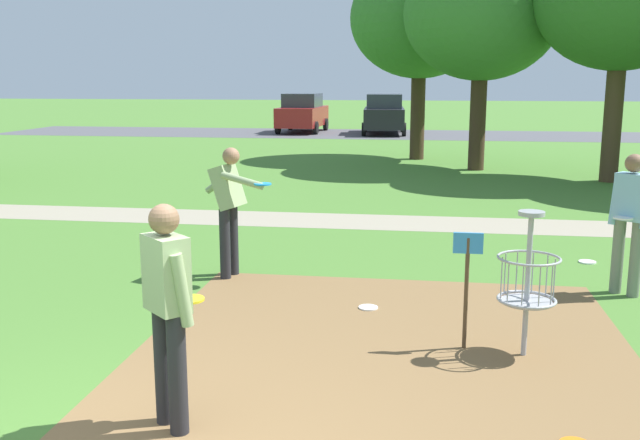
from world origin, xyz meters
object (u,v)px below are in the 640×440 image
Objects in this scene: player_waiting_right at (168,304)px; tree_near_left at (420,19)px; player_throwing at (630,216)px; frisbee_mid_grass at (587,262)px; parked_car_center_left at (384,114)px; parked_car_leftmost at (302,113)px; frisbee_far_left at (368,308)px; disc_golf_basket at (521,278)px; player_waiting_left at (229,203)px; tree_mid_center at (482,14)px.

player_waiting_right is 18.88m from tree_near_left.
player_throwing is 1.80m from frisbee_mid_grass.
player_waiting_right is 0.40× the size of parked_car_center_left.
parked_car_leftmost is at bearing 97.91° from player_waiting_right.
player_throwing is at bearing 43.50° from player_waiting_right.
tree_near_left reaches higher than parked_car_center_left.
frisbee_far_left is 0.04× the size of tree_near_left.
disc_golf_basket is 0.22× the size of tree_near_left.
player_waiting_right reaches higher than frisbee_far_left.
disc_golf_basket is at bearing -85.86° from tree_near_left.
tree_near_left is at bearing 100.63° from player_throwing.
player_throwing is 26.74m from parked_car_leftmost.
player_waiting_left is 4.17m from player_waiting_right.
player_waiting_left is 0.28× the size of tree_mid_center.
parked_car_leftmost is (-7.34, 13.43, -3.38)m from tree_mid_center.
tree_near_left is at bearing 81.25° from player_waiting_left.
parked_car_center_left is at bearing 88.76° from player_waiting_left.
player_throwing is 0.40× the size of parked_car_leftmost.
tree_near_left is at bearing 94.14° from disc_golf_basket.
player_throwing is at bearing -85.21° from tree_mid_center.
disc_golf_basket is 4.10m from player_waiting_left.
player_throwing is 7.73× the size of frisbee_far_left.
parked_car_leftmost is at bearing 108.17° from player_throwing.
player_waiting_left is 24.82m from parked_car_center_left.
frisbee_mid_grass is 0.04× the size of tree_mid_center.
player_throwing is at bearing 18.18° from frisbee_far_left.
player_waiting_left is 2.40m from frisbee_far_left.
player_waiting_left is at bearing -98.75° from tree_near_left.
tree_mid_center is (2.02, 12.96, 4.29)m from frisbee_far_left.
player_waiting_left and player_waiting_right have the same top height.
player_throwing is at bearing -71.83° from parked_car_leftmost.
disc_golf_basket is 0.81× the size of player_waiting_right.
player_waiting_right is 0.27× the size of tree_near_left.
frisbee_mid_grass is at bearing -79.59° from parked_car_center_left.
tree_near_left is 3.03m from tree_mid_center.
tree_mid_center reaches higher than disc_golf_basket.
frisbee_far_left is at bearing -78.61° from parked_car_leftmost.
frisbee_far_left is 0.05× the size of parked_car_leftmost.
player_waiting_right is at bearing -80.56° from player_waiting_left.
player_waiting_left is 0.40× the size of parked_car_leftmost.
player_waiting_right is 7.00m from frisbee_mid_grass.
player_throwing is 0.27× the size of tree_near_left.
parked_car_leftmost is at bearing 97.67° from player_waiting_left.
frisbee_mid_grass is at bearing 40.77° from frisbee_far_left.
frisbee_far_left is at bearing -98.86° from tree_mid_center.
frisbee_mid_grass is at bearing -85.07° from tree_mid_center.
parked_car_center_left is (-0.15, 28.93, -0.05)m from player_waiting_right.
parked_car_leftmost is (-3.41, 25.32, -0.06)m from player_waiting_left.
disc_golf_basket is at bearing -83.92° from parked_car_center_left.
tree_mid_center reaches higher than player_waiting_right.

